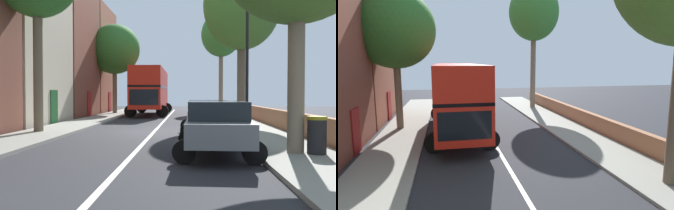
# 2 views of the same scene
# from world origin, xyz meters

# --- Properties ---
(double_decker_bus) EXTENTS (3.62, 11.21, 4.06)m
(double_decker_bus) POSITION_xyz_m (-1.70, 15.13, 2.36)
(double_decker_bus) COLOR red
(double_decker_bus) RESTS_ON ground
(street_tree_left_0) EXTENTS (4.75, 4.75, 8.32)m
(street_tree_left_0) POSITION_xyz_m (-5.23, 16.42, 6.08)
(street_tree_left_0) COLOR #7A6B56
(street_tree_left_0) RESTS_ON sidewalk_left
(street_tree_right_5) EXTENTS (4.31, 4.31, 10.72)m
(street_tree_right_5) POSITION_xyz_m (5.24, 22.61, 8.34)
(street_tree_right_5) COLOR #7A6B56
(street_tree_right_5) RESTS_ON sidewalk_right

